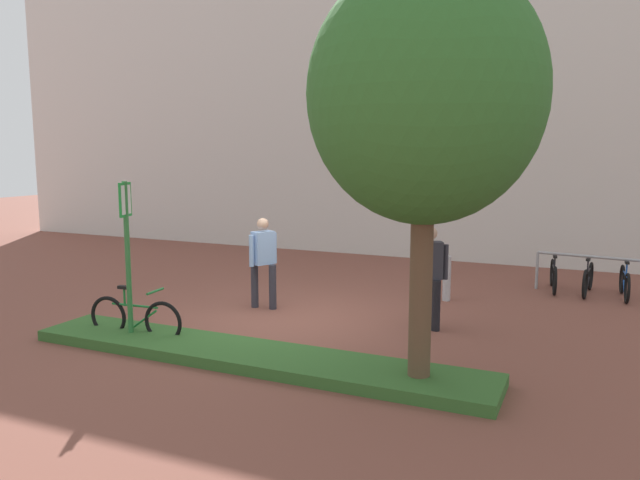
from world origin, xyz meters
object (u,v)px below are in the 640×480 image
bike_at_sign (135,318)px  bike_rack_cluster (588,278)px  bollard_steel (447,278)px  tree_sidewalk (425,95)px  parking_sign_post (127,238)px  person_suited_dark (430,271)px  person_shirt_white (263,257)px

bike_at_sign → bike_rack_cluster: size_ratio=0.80×
bike_rack_cluster → bollard_steel: 3.10m
tree_sidewalk → bike_at_sign: size_ratio=3.08×
tree_sidewalk → bollard_steel: tree_sidewalk is taller
parking_sign_post → bike_at_sign: parking_sign_post is taller
person_suited_dark → bike_at_sign: bearing=-148.0°
bollard_steel → person_suited_dark: (0.15, -2.03, 0.53)m
bike_at_sign → bike_rack_cluster: 9.02m
person_suited_dark → bike_rack_cluster: bearing=57.4°
bike_rack_cluster → tree_sidewalk: bearing=-106.2°
bike_rack_cluster → bike_at_sign: bearing=-135.7°
bike_at_sign → tree_sidewalk: bearing=-1.2°
bike_rack_cluster → person_shirt_white: 6.76m
bollard_steel → person_shirt_white: (-3.03, -2.01, 0.53)m
tree_sidewalk → person_shirt_white: 5.26m
parking_sign_post → person_shirt_white: parking_sign_post is taller
parking_sign_post → bollard_steel: bearing=50.4°
bollard_steel → person_suited_dark: person_suited_dark is taller
parking_sign_post → person_suited_dark: bearing=33.5°
parking_sign_post → person_suited_dark: (4.03, 2.67, -0.65)m
bollard_steel → person_shirt_white: 3.67m
bike_at_sign → person_suited_dark: size_ratio=0.98×
tree_sidewalk → bike_rack_cluster: tree_sidewalk is taller
tree_sidewalk → bike_at_sign: bearing=178.8°
parking_sign_post → bike_at_sign: bearing=100.6°
bike_at_sign → person_shirt_white: (0.88, 2.55, 0.63)m
tree_sidewalk → bike_at_sign: 5.63m
bike_at_sign → person_shirt_white: bearing=71.0°
bike_at_sign → person_suited_dark: bearing=32.0°
bike_rack_cluster → person_shirt_white: bearing=-146.1°
bike_at_sign → bollard_steel: 6.00m
parking_sign_post → bollard_steel: 6.20m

